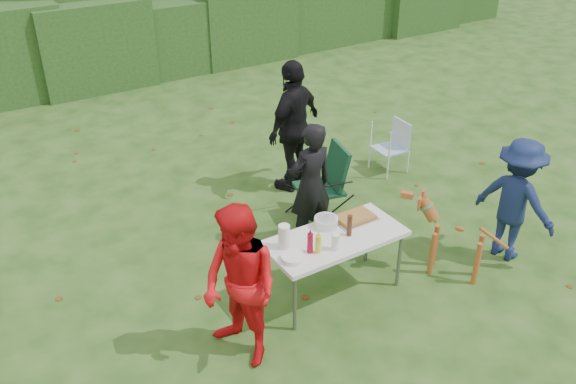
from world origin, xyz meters
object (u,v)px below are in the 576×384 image
person_red_jacket (240,287)px  dog (458,240)px  beer_bottle (349,225)px  person_cook (311,186)px  person_black_puffy (294,126)px  ketchup_bottle (310,243)px  mustard_bottle (318,244)px  lawn_chair (390,147)px  child (516,200)px  camping_chair (319,185)px  paper_towel_roll (284,237)px  folding_table (335,241)px

person_red_jacket → dog: bearing=74.3°
beer_bottle → person_cook: bearing=79.1°
person_black_puffy → beer_bottle: (-0.80, -2.33, -0.08)m
ketchup_bottle → person_cook: bearing=55.9°
mustard_bottle → ketchup_bottle: size_ratio=0.91×
person_black_puffy → ketchup_bottle: person_black_puffy is taller
person_black_puffy → person_cook: bearing=41.1°
person_black_puffy → lawn_chair: bearing=142.2°
person_black_puffy → child: bearing=89.9°
child → camping_chair: 2.37m
beer_bottle → mustard_bottle: bearing=-169.3°
lawn_chair → paper_towel_roll: 3.49m
folding_table → person_black_puffy: size_ratio=0.80×
person_black_puffy → beer_bottle: person_black_puffy is taller
person_cook → person_red_jacket: 2.06m
dog → lawn_chair: 2.60m
lawn_chair → mustard_bottle: 3.44m
person_red_jacket → mustard_bottle: (0.97, 0.17, 0.02)m
dog → lawn_chair: bearing=-58.9°
lawn_chair → mustard_bottle: size_ratio=3.91×
person_cook → paper_towel_roll: 1.23m
ketchup_bottle → beer_bottle: 0.52m
person_cook → paper_towel_roll: person_cook is taller
person_red_jacket → ketchup_bottle: (0.91, 0.21, 0.03)m
folding_table → mustard_bottle: bearing=-156.0°
camping_chair → ketchup_bottle: camping_chair is taller
camping_chair → lawn_chair: (1.67, 0.57, -0.12)m
folding_table → ketchup_bottle: ketchup_bottle is taller
child → mustard_bottle: size_ratio=7.56×
folding_table → mustard_bottle: mustard_bottle is taller
dog → person_black_puffy: bearing=-26.4°
child → beer_bottle: (-2.04, 0.46, 0.10)m
person_black_puffy → dog: (0.43, -2.73, -0.47)m
beer_bottle → paper_towel_roll: 0.72m
ketchup_bottle → beer_bottle: bearing=4.2°
folding_table → person_black_puffy: bearing=67.6°
ketchup_bottle → mustard_bottle: bearing=-35.6°
person_black_puffy → mustard_bottle: person_black_puffy is taller
person_black_puffy → mustard_bottle: bearing=38.4°
ketchup_bottle → dog: bearing=-12.0°
person_red_jacket → child: bearing=74.2°
dog → child: bearing=-128.9°
lawn_chair → ketchup_bottle: 3.46m
lawn_chair → beer_bottle: beer_bottle is taller
person_cook → lawn_chair: 2.31m
dog → ketchup_bottle: size_ratio=4.49×
person_black_puffy → lawn_chair: person_black_puffy is taller
person_black_puffy → lawn_chair: 1.61m
folding_table → child: size_ratio=0.99×
mustard_bottle → beer_bottle: size_ratio=0.83×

